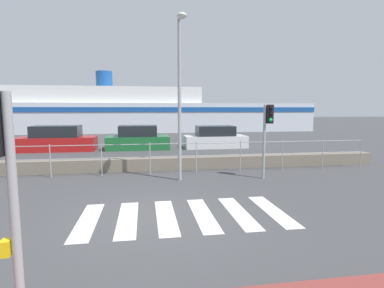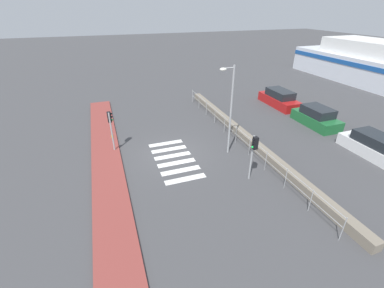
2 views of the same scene
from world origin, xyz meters
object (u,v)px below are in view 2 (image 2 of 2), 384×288
Objects in this scene: streetlamp at (229,102)px; parked_car_red at (279,99)px; traffic_light_near at (111,123)px; parked_car_green at (316,117)px; parked_car_white at (373,146)px; traffic_light_far at (254,149)px.

parked_car_red is (-6.54, 8.91, -2.89)m from streetlamp.
traffic_light_near is 0.70× the size of parked_car_green.
parked_car_white is (3.40, 8.91, -2.94)m from streetlamp.
traffic_light_near is at bearing -130.79° from traffic_light_far.
parked_car_white is (5.05, 0.00, -0.03)m from parked_car_green.
traffic_light_far is at bearing 49.21° from traffic_light_near.
parked_car_green reaches higher than parked_car_white.
streetlamp is at bearing -110.86° from parked_car_white.
traffic_light_near is 15.95m from parked_car_green.
parked_car_red is at bearing 180.00° from parked_car_white.
parked_car_white is (6.15, 15.86, -1.38)m from traffic_light_near.
traffic_light_near is at bearing -94.00° from parked_car_green.
traffic_light_near is 17.07m from parked_car_white.
parked_car_red is (-3.79, 15.86, -1.33)m from traffic_light_near.
traffic_light_near is at bearing -111.66° from streetlamp.
streetlamp is 1.45× the size of parked_car_green.
parked_car_red is 1.17× the size of parked_car_green.
traffic_light_near is 16.36m from parked_car_red.
streetlamp is (2.76, 6.94, 1.56)m from traffic_light_near.
traffic_light_near is at bearing -111.21° from parked_car_white.
traffic_light_far is 0.69× the size of parked_car_green.
parked_car_red is at bearing 103.43° from traffic_light_near.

